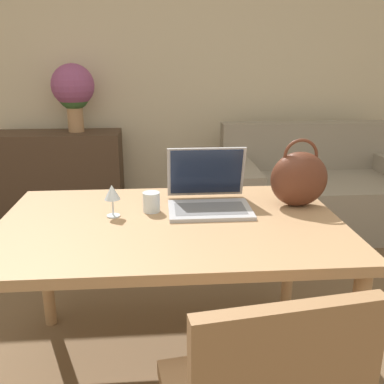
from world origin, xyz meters
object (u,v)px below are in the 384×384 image
at_px(drinking_glass, 152,202).
at_px(flower_vase, 73,90).
at_px(couch, 317,193).
at_px(laptop, 208,191).
at_px(wine_glass, 112,194).
at_px(handbag, 299,178).

bearing_deg(drinking_glass, flower_vase, 108.59).
distance_m(couch, flower_vase, 2.21).
distance_m(laptop, drinking_glass, 0.26).
relative_size(laptop, drinking_glass, 4.15).
xyz_separation_m(wine_glass, flower_vase, (-0.51, 2.04, 0.28)).
bearing_deg(couch, drinking_glass, -130.69).
height_order(couch, laptop, laptop).
height_order(laptop, handbag, handbag).
bearing_deg(laptop, couch, 54.12).
xyz_separation_m(couch, handbag, (-0.69, -1.53, 0.57)).
distance_m(laptop, wine_glass, 0.42).
bearing_deg(handbag, wine_glass, -174.72).
height_order(drinking_glass, wine_glass, wine_glass).
distance_m(handbag, flower_vase, 2.38).
relative_size(handbag, flower_vase, 0.54).
bearing_deg(drinking_glass, wine_glass, -162.95).
relative_size(laptop, handbag, 1.17).
distance_m(drinking_glass, flower_vase, 2.12).
xyz_separation_m(drinking_glass, flower_vase, (-0.67, 1.99, 0.33)).
xyz_separation_m(handbag, flower_vase, (-1.32, 1.96, 0.25)).
xyz_separation_m(drinking_glass, handbag, (0.65, 0.03, 0.08)).
xyz_separation_m(laptop, flower_vase, (-0.92, 1.93, 0.31)).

